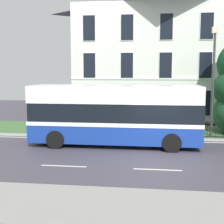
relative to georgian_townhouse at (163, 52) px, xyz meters
name	(u,v)px	position (x,y,z in m)	size (l,w,h in m)	color
ground_plane	(157,153)	(-0.74, -13.85, -5.86)	(60.00, 56.00, 0.18)	#433F49
georgian_townhouse	(163,52)	(0.00, 0.00, 0.00)	(14.98, 10.24, 11.37)	silver
iron_verge_railing	(168,129)	(0.00, -10.36, -5.22)	(15.75, 0.04, 0.97)	black
single_decker_bus	(115,114)	(-2.99, -12.37, -4.11)	(9.22, 2.76, 3.29)	navy
street_lamp_post	(213,74)	(2.65, -9.72, -1.96)	(0.36, 0.24, 6.54)	#333338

